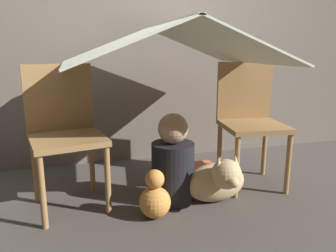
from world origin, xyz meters
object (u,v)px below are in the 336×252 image
Objects in this scene: chair_right at (250,117)px; person_front at (173,164)px; dog at (218,180)px; chair_left at (65,129)px.

chair_right is 0.72m from person_front.
person_front is at bearing 155.88° from dog.
chair_left is at bearing 163.01° from dog.
dog is (-0.38, -0.29, -0.35)m from chair_right.
chair_right is 0.59m from dog.
person_front is at bearing -158.37° from chair_right.
chair_right is at bearing 37.37° from dog.
person_front is (0.67, -0.17, -0.25)m from chair_left.
chair_left is 1.00× the size of chair_right.
person_front is (-0.65, -0.17, -0.25)m from chair_right.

